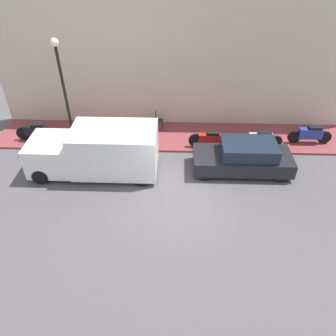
{
  "coord_description": "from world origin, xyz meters",
  "views": [
    {
      "loc": [
        -9.45,
        -0.01,
        8.6
      ],
      "look_at": [
        1.08,
        0.36,
        0.6
      ],
      "focal_mm": 35.0,
      "sensor_mm": 36.0,
      "label": 1
    }
  ],
  "objects_px": {
    "motorcycle_red": "(210,139)",
    "parked_car": "(244,157)",
    "scooter_silver": "(261,138)",
    "cafe_chair": "(158,119)",
    "motorcycle_black": "(36,131)",
    "streetlamp": "(62,81)",
    "delivery_van": "(96,151)",
    "motorcycle_blue": "(310,134)"
  },
  "relations": [
    {
      "from": "motorcycle_red",
      "to": "parked_car",
      "type": "bearing_deg",
      "value": -141.18
    },
    {
      "from": "parked_car",
      "to": "scooter_silver",
      "type": "xyz_separation_m",
      "value": [
        1.77,
        -1.07,
        -0.14
      ]
    },
    {
      "from": "parked_car",
      "to": "cafe_chair",
      "type": "xyz_separation_m",
      "value": [
        3.18,
        3.81,
        -0.01
      ]
    },
    {
      "from": "scooter_silver",
      "to": "motorcycle_red",
      "type": "distance_m",
      "value": 2.38
    },
    {
      "from": "motorcycle_black",
      "to": "streetlamp",
      "type": "height_order",
      "value": "streetlamp"
    },
    {
      "from": "delivery_van",
      "to": "motorcycle_blue",
      "type": "height_order",
      "value": "delivery_van"
    },
    {
      "from": "scooter_silver",
      "to": "streetlamp",
      "type": "xyz_separation_m",
      "value": [
        -0.27,
        8.68,
        2.77
      ]
    },
    {
      "from": "delivery_van",
      "to": "streetlamp",
      "type": "xyz_separation_m",
      "value": [
        1.75,
        1.47,
        2.26
      ]
    },
    {
      "from": "scooter_silver",
      "to": "streetlamp",
      "type": "height_order",
      "value": "streetlamp"
    },
    {
      "from": "motorcycle_black",
      "to": "motorcycle_blue",
      "type": "distance_m",
      "value": 12.96
    },
    {
      "from": "scooter_silver",
      "to": "cafe_chair",
      "type": "bearing_deg",
      "value": 73.93
    },
    {
      "from": "motorcycle_black",
      "to": "scooter_silver",
      "type": "bearing_deg",
      "value": -90.86
    },
    {
      "from": "streetlamp",
      "to": "cafe_chair",
      "type": "height_order",
      "value": "streetlamp"
    },
    {
      "from": "parked_car",
      "to": "motorcycle_red",
      "type": "xyz_separation_m",
      "value": [
        1.62,
        1.31,
        -0.12
      ]
    },
    {
      "from": "motorcycle_red",
      "to": "streetlamp",
      "type": "distance_m",
      "value": 6.88
    },
    {
      "from": "cafe_chair",
      "to": "scooter_silver",
      "type": "bearing_deg",
      "value": -106.07
    },
    {
      "from": "parked_car",
      "to": "streetlamp",
      "type": "relative_size",
      "value": 0.83
    },
    {
      "from": "scooter_silver",
      "to": "motorcycle_black",
      "type": "bearing_deg",
      "value": 89.14
    },
    {
      "from": "motorcycle_red",
      "to": "motorcycle_black",
      "type": "bearing_deg",
      "value": 87.87
    },
    {
      "from": "motorcycle_blue",
      "to": "motorcycle_red",
      "type": "height_order",
      "value": "motorcycle_blue"
    },
    {
      "from": "delivery_van",
      "to": "motorcycle_red",
      "type": "height_order",
      "value": "delivery_van"
    },
    {
      "from": "motorcycle_blue",
      "to": "scooter_silver",
      "type": "bearing_deg",
      "value": 98.43
    },
    {
      "from": "scooter_silver",
      "to": "cafe_chair",
      "type": "distance_m",
      "value": 5.08
    },
    {
      "from": "parked_car",
      "to": "scooter_silver",
      "type": "distance_m",
      "value": 2.07
    },
    {
      "from": "motorcycle_black",
      "to": "motorcycle_blue",
      "type": "relative_size",
      "value": 0.96
    },
    {
      "from": "parked_car",
      "to": "motorcycle_black",
      "type": "xyz_separation_m",
      "value": [
        1.93,
        9.52,
        -0.08
      ]
    },
    {
      "from": "cafe_chair",
      "to": "parked_car",
      "type": "bearing_deg",
      "value": -129.78
    },
    {
      "from": "motorcycle_blue",
      "to": "streetlamp",
      "type": "distance_m",
      "value": 11.4
    },
    {
      "from": "motorcycle_black",
      "to": "motorcycle_red",
      "type": "distance_m",
      "value": 8.22
    },
    {
      "from": "motorcycle_blue",
      "to": "delivery_van",
      "type": "bearing_deg",
      "value": 103.94
    },
    {
      "from": "motorcycle_red",
      "to": "cafe_chair",
      "type": "bearing_deg",
      "value": 58.25
    },
    {
      "from": "parked_car",
      "to": "motorcycle_black",
      "type": "height_order",
      "value": "parked_car"
    },
    {
      "from": "streetlamp",
      "to": "cafe_chair",
      "type": "distance_m",
      "value": 4.92
    },
    {
      "from": "streetlamp",
      "to": "motorcycle_red",
      "type": "bearing_deg",
      "value": -88.84
    },
    {
      "from": "parked_car",
      "to": "streetlamp",
      "type": "bearing_deg",
      "value": 78.89
    },
    {
      "from": "motorcycle_black",
      "to": "motorcycle_blue",
      "type": "height_order",
      "value": "same"
    },
    {
      "from": "motorcycle_red",
      "to": "scooter_silver",
      "type": "bearing_deg",
      "value": -86.47
    },
    {
      "from": "motorcycle_blue",
      "to": "cafe_chair",
      "type": "bearing_deg",
      "value": 81.72
    },
    {
      "from": "delivery_van",
      "to": "motorcycle_red",
      "type": "relative_size",
      "value": 2.72
    },
    {
      "from": "streetlamp",
      "to": "cafe_chair",
      "type": "xyz_separation_m",
      "value": [
        1.68,
        -3.8,
        -2.64
      ]
    },
    {
      "from": "motorcycle_blue",
      "to": "streetlamp",
      "type": "bearing_deg",
      "value": 93.24
    },
    {
      "from": "parked_car",
      "to": "motorcycle_blue",
      "type": "relative_size",
      "value": 2.01
    }
  ]
}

